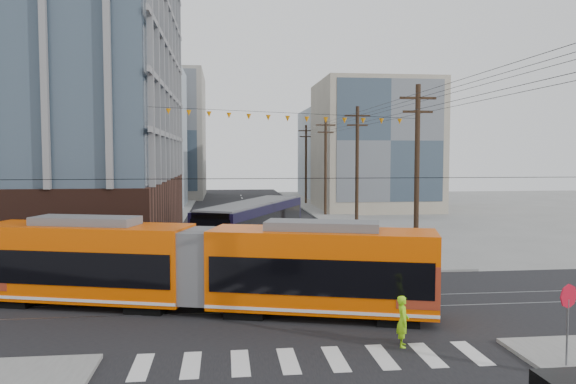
# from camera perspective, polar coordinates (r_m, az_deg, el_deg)

# --- Properties ---
(ground) EXTENTS (160.00, 160.00, 0.00)m
(ground) POSITION_cam_1_polar(r_m,az_deg,el_deg) (22.41, 1.22, -14.04)
(ground) COLOR slate
(bg_bldg_nw_near) EXTENTS (18.00, 16.00, 18.00)m
(bg_bldg_nw_near) POSITION_cam_1_polar(r_m,az_deg,el_deg) (74.52, -17.55, 5.26)
(bg_bldg_nw_near) COLOR #8C99A5
(bg_bldg_nw_near) RESTS_ON ground
(bg_bldg_ne_near) EXTENTS (14.00, 14.00, 16.00)m
(bg_bldg_ne_near) POSITION_cam_1_polar(r_m,az_deg,el_deg) (71.69, 8.74, 4.66)
(bg_bldg_ne_near) COLOR gray
(bg_bldg_ne_near) RESTS_ON ground
(bg_bldg_nw_far) EXTENTS (16.00, 18.00, 20.00)m
(bg_bldg_nw_far) POSITION_cam_1_polar(r_m,az_deg,el_deg) (93.85, -13.43, 5.60)
(bg_bldg_nw_far) COLOR gray
(bg_bldg_nw_far) RESTS_ON ground
(bg_bldg_ne_far) EXTENTS (16.00, 16.00, 14.00)m
(bg_bldg_ne_far) POSITION_cam_1_polar(r_m,az_deg,el_deg) (91.56, 6.64, 3.85)
(bg_bldg_ne_far) COLOR #8C99A5
(bg_bldg_ne_far) RESTS_ON ground
(utility_pole_far) EXTENTS (0.30, 0.30, 11.00)m
(utility_pole_far) POSITION_cam_1_polar(r_m,az_deg,el_deg) (77.99, 1.84, 2.79)
(utility_pole_far) COLOR black
(utility_pole_far) RESTS_ON ground
(streetcar) EXTENTS (20.27, 8.37, 3.91)m
(streetcar) POSITION_cam_1_polar(r_m,az_deg,el_deg) (25.16, -8.92, -7.50)
(streetcar) COLOR #DB4A00
(streetcar) RESTS_ON ground
(city_bus) EXTENTS (8.11, 13.32, 3.77)m
(city_bus) POSITION_cam_1_polar(r_m,az_deg,el_deg) (38.28, -3.58, -3.69)
(city_bus) COLOR black
(city_bus) RESTS_ON ground
(parked_car_silver) EXTENTS (2.00, 4.22, 1.34)m
(parked_car_silver) POSITION_cam_1_polar(r_m,az_deg,el_deg) (35.12, -11.27, -6.44)
(parked_car_silver) COLOR #B1B2B7
(parked_car_silver) RESTS_ON ground
(parked_car_white) EXTENTS (3.08, 4.79, 1.29)m
(parked_car_white) POSITION_cam_1_polar(r_m,az_deg,el_deg) (40.08, -10.66, -5.20)
(parked_car_white) COLOR silver
(parked_car_white) RESTS_ON ground
(parked_car_grey) EXTENTS (3.11, 4.93, 1.27)m
(parked_car_grey) POSITION_cam_1_polar(r_m,az_deg,el_deg) (46.76, -9.86, -3.92)
(parked_car_grey) COLOR slate
(parked_car_grey) RESTS_ON ground
(pedestrian) EXTENTS (0.60, 0.76, 1.85)m
(pedestrian) POSITION_cam_1_polar(r_m,az_deg,el_deg) (20.98, 11.58, -12.73)
(pedestrian) COLOR #92E214
(pedestrian) RESTS_ON ground
(stop_sign) EXTENTS (1.03, 1.03, 2.60)m
(stop_sign) POSITION_cam_1_polar(r_m,az_deg,el_deg) (20.41, 26.51, -12.43)
(stop_sign) COLOR red
(stop_sign) RESTS_ON ground
(jersey_barrier) EXTENTS (1.23, 3.63, 0.71)m
(jersey_barrier) POSITION_cam_1_polar(r_m,az_deg,el_deg) (35.25, 12.17, -6.93)
(jersey_barrier) COLOR slate
(jersey_barrier) RESTS_ON ground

